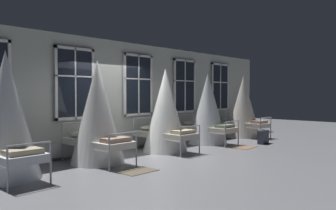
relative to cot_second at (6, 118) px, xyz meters
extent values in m
plane|color=slate|center=(3.31, 0.05, -1.21)|extent=(30.08, 30.08, 0.00)
cube|color=#B2B7AD|center=(3.31, 1.17, 0.40)|extent=(16.04, 0.10, 3.20)
cube|color=silver|center=(0.52, 1.06, 0.73)|extent=(0.07, 0.06, 1.88)
cube|color=black|center=(2.19, 1.06, 0.73)|extent=(1.16, 0.02, 1.88)
cube|color=silver|center=(2.19, 1.06, -0.18)|extent=(1.16, 0.06, 0.07)
cube|color=silver|center=(2.19, 1.06, 1.63)|extent=(1.16, 0.06, 0.07)
cube|color=silver|center=(1.65, 1.06, 0.73)|extent=(0.07, 0.06, 1.88)
cube|color=silver|center=(2.74, 1.06, 0.73)|extent=(0.07, 0.06, 1.88)
cube|color=silver|center=(2.19, 1.06, 0.73)|extent=(0.04, 0.06, 1.88)
cube|color=silver|center=(2.19, 1.06, 0.91)|extent=(1.16, 0.06, 0.04)
cube|color=black|center=(4.42, 1.06, 0.73)|extent=(1.16, 0.02, 1.88)
cube|color=silver|center=(4.42, 1.06, -0.18)|extent=(1.16, 0.06, 0.07)
cube|color=silver|center=(4.42, 1.06, 1.63)|extent=(1.16, 0.06, 0.07)
cube|color=silver|center=(3.87, 1.06, 0.73)|extent=(0.07, 0.06, 1.88)
cube|color=silver|center=(4.97, 1.06, 0.73)|extent=(0.07, 0.06, 1.88)
cube|color=silver|center=(4.42, 1.06, 0.73)|extent=(0.04, 0.06, 1.88)
cube|color=silver|center=(4.42, 1.06, 0.91)|extent=(1.16, 0.06, 0.04)
cube|color=black|center=(6.65, 1.06, 0.73)|extent=(1.16, 0.02, 1.88)
cube|color=silver|center=(6.65, 1.06, -0.18)|extent=(1.16, 0.06, 0.07)
cube|color=silver|center=(6.65, 1.06, 1.63)|extent=(1.16, 0.06, 0.07)
cube|color=silver|center=(6.10, 1.06, 0.73)|extent=(0.07, 0.06, 1.88)
cube|color=silver|center=(7.19, 1.06, 0.73)|extent=(0.07, 0.06, 1.88)
cube|color=silver|center=(6.65, 1.06, 0.73)|extent=(0.04, 0.06, 1.88)
cube|color=silver|center=(6.65, 1.06, 0.91)|extent=(1.16, 0.06, 0.04)
cube|color=black|center=(8.87, 1.06, 0.73)|extent=(1.16, 0.02, 1.88)
cube|color=silver|center=(8.87, 1.06, -0.18)|extent=(1.16, 0.06, 0.07)
cube|color=silver|center=(8.87, 1.06, 1.63)|extent=(1.16, 0.06, 0.07)
cube|color=silver|center=(8.32, 1.06, 0.73)|extent=(0.07, 0.06, 1.88)
cube|color=silver|center=(9.42, 1.06, 0.73)|extent=(0.07, 0.06, 1.88)
cube|color=silver|center=(8.87, 1.06, 0.73)|extent=(0.04, 0.06, 1.88)
cube|color=silver|center=(8.87, 1.06, 0.91)|extent=(1.16, 0.06, 0.04)
cube|color=silver|center=(3.31, 1.04, -0.96)|extent=(11.73, 0.10, 0.36)
cylinder|color=#9EA3A8|center=(0.38, 0.95, -0.75)|extent=(0.04, 0.04, 0.92)
cylinder|color=#9EA3A8|center=(-0.38, -0.95, -0.81)|extent=(0.04, 0.04, 0.79)
cylinder|color=#9EA3A8|center=(0.41, -0.94, -0.81)|extent=(0.04, 0.04, 0.79)
cylinder|color=#9EA3A8|center=(0.39, 0.00, -0.80)|extent=(0.06, 1.88, 0.03)
cylinder|color=#9EA3A8|center=(0.01, -0.94, -0.42)|extent=(0.78, 0.04, 0.03)
cube|color=silver|center=(0.00, 0.00, -0.72)|extent=(0.83, 1.91, 0.16)
cube|color=tan|center=(0.01, -0.68, -0.59)|extent=(0.65, 0.37, 0.10)
cone|color=white|center=(0.00, 0.00, 0.05)|extent=(1.30, 1.30, 2.51)
cylinder|color=#9EA3A8|center=(1.75, 0.96, -0.75)|extent=(0.04, 0.04, 0.92)
cylinder|color=#9EA3A8|center=(2.54, 0.97, -0.75)|extent=(0.04, 0.04, 0.92)
cylinder|color=#9EA3A8|center=(1.77, -0.92, -0.81)|extent=(0.04, 0.04, 0.79)
cylinder|color=#9EA3A8|center=(2.55, -0.91, -0.81)|extent=(0.04, 0.04, 0.79)
cylinder|color=#9EA3A8|center=(1.76, 0.02, -0.80)|extent=(0.05, 1.88, 0.03)
cylinder|color=#9EA3A8|center=(2.54, 0.03, -0.80)|extent=(0.05, 1.88, 0.03)
cylinder|color=#9EA3A8|center=(2.15, 0.97, -0.29)|extent=(0.78, 0.04, 0.03)
cylinder|color=#9EA3A8|center=(2.16, -0.92, -0.42)|extent=(0.78, 0.04, 0.03)
cube|color=silver|center=(2.15, 0.03, -0.72)|extent=(0.82, 1.91, 0.16)
ellipsoid|color=beige|center=(2.15, 0.73, -0.57)|extent=(0.61, 0.40, 0.14)
cube|color=gray|center=(2.16, -0.66, -0.59)|extent=(0.65, 0.37, 0.10)
cone|color=white|center=(2.15, 0.03, 0.03)|extent=(1.30, 1.30, 2.46)
cylinder|color=#9EA3A8|center=(4.09, 0.91, -0.75)|extent=(0.04, 0.04, 0.92)
cylinder|color=#9EA3A8|center=(4.87, 0.89, -0.75)|extent=(0.04, 0.04, 0.92)
cylinder|color=#9EA3A8|center=(4.05, -0.97, -0.81)|extent=(0.04, 0.04, 0.79)
cylinder|color=#9EA3A8|center=(4.83, -0.99, -0.81)|extent=(0.04, 0.04, 0.79)
cylinder|color=#9EA3A8|center=(4.07, -0.03, -0.80)|extent=(0.07, 1.88, 0.03)
cylinder|color=#9EA3A8|center=(4.85, -0.05, -0.80)|extent=(0.07, 1.88, 0.03)
cylinder|color=#9EA3A8|center=(4.48, 0.90, -0.29)|extent=(0.78, 0.05, 0.03)
cylinder|color=#9EA3A8|center=(4.44, -0.98, -0.42)|extent=(0.78, 0.05, 0.03)
cube|color=#B7B2A3|center=(4.46, -0.04, -0.72)|extent=(0.84, 1.92, 0.16)
ellipsoid|color=#B7B2A3|center=(4.48, 0.66, -0.57)|extent=(0.61, 0.41, 0.14)
cube|color=tan|center=(4.45, -0.72, -0.59)|extent=(0.65, 0.37, 0.10)
cone|color=white|center=(4.46, -0.04, -0.01)|extent=(1.30, 1.30, 2.39)
cylinder|color=#9EA3A8|center=(6.21, 0.96, -0.75)|extent=(0.04, 0.04, 0.92)
cylinder|color=#9EA3A8|center=(6.99, 0.97, -0.75)|extent=(0.04, 0.04, 0.92)
cylinder|color=#9EA3A8|center=(6.23, -0.92, -0.81)|extent=(0.04, 0.04, 0.79)
cylinder|color=#9EA3A8|center=(7.02, -0.91, -0.81)|extent=(0.04, 0.04, 0.79)
cylinder|color=#9EA3A8|center=(6.22, 0.02, -0.80)|extent=(0.06, 1.88, 0.03)
cylinder|color=#9EA3A8|center=(7.00, 0.03, -0.80)|extent=(0.06, 1.88, 0.03)
cylinder|color=#9EA3A8|center=(6.60, 0.97, -0.29)|extent=(0.78, 0.04, 0.03)
cylinder|color=#9EA3A8|center=(6.62, -0.92, -0.42)|extent=(0.78, 0.04, 0.03)
cube|color=beige|center=(6.61, 0.03, -0.72)|extent=(0.83, 1.91, 0.16)
ellipsoid|color=#B7B2A3|center=(6.60, 0.73, -0.57)|extent=(0.61, 0.41, 0.14)
cube|color=slate|center=(6.62, -0.66, -0.59)|extent=(0.65, 0.37, 0.10)
cone|color=white|center=(6.61, 0.03, -0.03)|extent=(1.30, 1.30, 2.35)
cylinder|color=#9EA3A8|center=(8.52, 0.96, -0.75)|extent=(0.04, 0.04, 0.92)
cylinder|color=#9EA3A8|center=(9.30, 0.94, -0.75)|extent=(0.04, 0.04, 0.92)
cylinder|color=#9EA3A8|center=(8.47, -0.93, -0.81)|extent=(0.04, 0.04, 0.79)
cylinder|color=#9EA3A8|center=(9.25, -0.95, -0.81)|extent=(0.04, 0.04, 0.79)
cylinder|color=#9EA3A8|center=(8.49, 0.01, -0.80)|extent=(0.08, 1.88, 0.03)
cylinder|color=#9EA3A8|center=(9.27, -0.01, -0.80)|extent=(0.08, 1.88, 0.03)
cylinder|color=#9EA3A8|center=(8.91, 0.95, -0.29)|extent=(0.78, 0.05, 0.03)
cylinder|color=#9EA3A8|center=(8.86, -0.94, -0.42)|extent=(0.78, 0.05, 0.03)
cube|color=beige|center=(8.88, 0.00, -0.72)|extent=(0.85, 1.92, 0.16)
ellipsoid|color=silver|center=(8.90, 0.71, -0.57)|extent=(0.61, 0.41, 0.14)
cube|color=gray|center=(8.87, -0.68, -0.59)|extent=(0.66, 0.38, 0.10)
cone|color=silver|center=(8.88, 0.00, -0.02)|extent=(1.30, 1.30, 2.36)
cube|color=brown|center=(2.19, -1.34, -1.20)|extent=(0.81, 0.57, 0.01)
cube|color=brown|center=(6.65, -1.34, -1.20)|extent=(0.82, 0.59, 0.01)
cube|color=#2D3342|center=(7.80, -1.39, -0.99)|extent=(0.58, 0.27, 0.44)
cube|color=tan|center=(7.79, -1.28, -0.99)|extent=(0.50, 0.08, 0.03)
torus|color=#2D3342|center=(7.80, -1.39, -0.75)|extent=(0.16, 0.16, 0.02)
camera|label=1|loc=(-2.76, -6.81, 0.47)|focal=36.86mm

